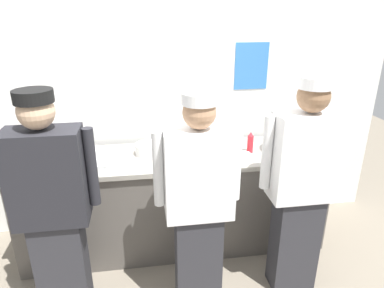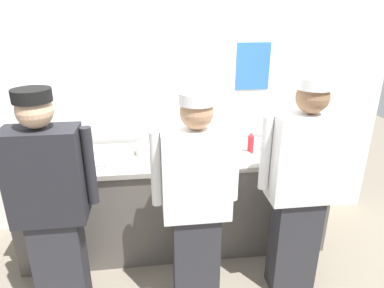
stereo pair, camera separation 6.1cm
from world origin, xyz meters
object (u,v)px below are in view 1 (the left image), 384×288
Objects in this scene: squeeze_bottle_primary at (178,142)px; chefs_knife at (223,148)px; chef_center at (199,202)px; chef_near_left at (53,207)px; chef_far_right at (302,185)px; sheet_tray at (78,159)px; mixing_bowl_steel at (287,144)px; ramekin_green_sauce at (203,150)px; ramekin_yellow_sauce at (244,155)px; squeeze_bottle_secondary at (250,143)px; deli_cup at (201,141)px; squeeze_bottle_spare at (32,156)px; plate_stack_front at (149,149)px.

squeeze_bottle_primary is 0.66× the size of chefs_knife.
chef_near_left is at bearing 177.44° from chef_center.
chef_far_right is 3.30× the size of sheet_tray.
chef_far_right reaches higher than squeeze_bottle_primary.
mixing_bowl_steel is 3.91× the size of ramekin_green_sauce.
ramekin_yellow_sauce is 1.05× the size of ramekin_green_sauce.
squeeze_bottle_secondary is 1.87× the size of ramekin_yellow_sauce.
squeeze_bottle_secondary is at bearing 175.65° from mixing_bowl_steel.
chef_far_right is 18.41× the size of deli_cup.
ramekin_green_sauce is at bearing -92.79° from deli_cup.
chef_center is 1.13m from sheet_tray.
mixing_bowl_steel is 0.95m from squeeze_bottle_primary.
chef_center is 0.90m from squeeze_bottle_secondary.
sheet_tray is (-0.88, 0.71, 0.06)m from chef_center.
squeeze_bottle_primary is at bearing 156.79° from ramekin_yellow_sauce.
squeeze_bottle_spare is 0.76× the size of chefs_knife.
squeeze_bottle_spare is 2.12× the size of ramekin_yellow_sauce.
chefs_knife is at bearing 30.01° from chef_near_left.
chef_near_left reaches higher than squeeze_bottle_spare.
plate_stack_front is 0.81m from ramekin_yellow_sauce.
mixing_bowl_steel is (1.19, -0.11, 0.02)m from plate_stack_front.
chef_near_left is at bearing -149.99° from chefs_knife.
chef_near_left is 8.98× the size of squeeze_bottle_primary.
chefs_knife is (0.41, -0.00, -0.08)m from squeeze_bottle_primary.
squeeze_bottle_secondary is at bearing 54.51° from ramekin_yellow_sauce.
sheet_tray is at bearing 140.86° from chef_center.
plate_stack_front is at bearing -177.98° from chefs_knife.
squeeze_bottle_secondary reaches higher than mixing_bowl_steel.
chefs_knife is at bearing 119.53° from ramekin_yellow_sauce.
ramekin_green_sauce reaches higher than chefs_knife.
ramekin_yellow_sauce is at bearing 20.12° from chef_near_left.
squeeze_bottle_primary is 1.16m from squeeze_bottle_spare.
deli_cup is at bearing 37.60° from chef_near_left.
plate_stack_front reaches higher than sheet_tray.
ramekin_green_sauce is (-0.40, 0.06, -0.07)m from squeeze_bottle_secondary.
chefs_knife is at bearing 65.81° from chef_center.
chef_far_right is 0.89m from ramekin_green_sauce.
chefs_knife is (0.35, 0.79, 0.05)m from chef_center.
chef_near_left is 0.68m from sheet_tray.
ramekin_yellow_sauce is at bearing -125.49° from squeeze_bottle_secondary.
plate_stack_front is 0.83× the size of chefs_knife.
chef_far_right is at bearing -72.94° from squeeze_bottle_secondary.
squeeze_bottle_primary is (0.83, 0.08, 0.07)m from sheet_tray.
squeeze_bottle_secondary is (0.57, 0.68, 0.13)m from chef_center.
chef_near_left is 1.69m from chef_far_right.
chef_center is at bearing -100.99° from deli_cup.
chef_far_right is 17.55× the size of ramekin_green_sauce.
ramekin_yellow_sauce reaches higher than ramekin_green_sauce.
squeeze_bottle_primary is 0.98× the size of squeeze_bottle_secondary.
mixing_bowl_steel is (1.83, 0.62, 0.09)m from chef_near_left.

